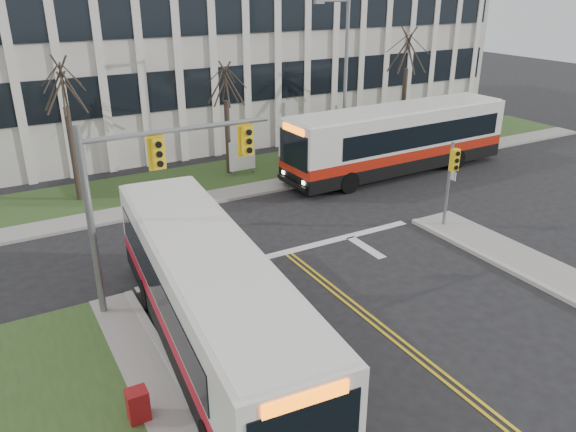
% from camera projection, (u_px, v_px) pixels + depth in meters
% --- Properties ---
extents(ground, '(120.00, 120.00, 0.00)m').
position_uv_depth(ground, '(430.00, 367.00, 15.61)').
color(ground, black).
rests_on(ground, ground).
extents(sidewalk_cross, '(44.00, 1.60, 0.14)m').
position_uv_depth(sidewalk_cross, '(303.00, 180.00, 30.05)').
color(sidewalk_cross, '#9E9B93').
rests_on(sidewalk_cross, ground).
extents(building_lawn, '(44.00, 5.00, 0.12)m').
position_uv_depth(building_lawn, '(278.00, 166.00, 32.31)').
color(building_lawn, '#314B20').
rests_on(building_lawn, ground).
extents(office_building, '(40.00, 16.00, 12.00)m').
position_uv_depth(office_building, '(197.00, 41.00, 39.64)').
color(office_building, silver).
rests_on(office_building, ground).
extents(mast_arm_signal, '(6.11, 0.38, 6.20)m').
position_uv_depth(mast_arm_signal, '(143.00, 181.00, 17.16)').
color(mast_arm_signal, slate).
rests_on(mast_arm_signal, ground).
extents(signal_pole_near, '(0.34, 0.39, 3.80)m').
position_uv_depth(signal_pole_near, '(451.00, 173.00, 23.45)').
color(signal_pole_near, slate).
rests_on(signal_pole_near, ground).
extents(signal_pole_far, '(0.34, 0.39, 3.80)m').
position_uv_depth(signal_pole_far, '(337.00, 130.00, 30.27)').
color(signal_pole_far, slate).
rests_on(signal_pole_far, ground).
extents(streetlight, '(2.15, 0.25, 9.20)m').
position_uv_depth(streetlight, '(343.00, 76.00, 30.25)').
color(streetlight, slate).
rests_on(streetlight, ground).
extents(directory_sign, '(1.50, 0.12, 2.00)m').
position_uv_depth(directory_sign, '(242.00, 156.00, 30.34)').
color(directory_sign, slate).
rests_on(directory_sign, ground).
extents(tree_left, '(1.80, 1.80, 7.70)m').
position_uv_depth(tree_left, '(63.00, 87.00, 25.20)').
color(tree_left, '#42352B').
rests_on(tree_left, ground).
extents(tree_mid, '(1.80, 1.80, 6.82)m').
position_uv_depth(tree_mid, '(226.00, 86.00, 29.24)').
color(tree_mid, '#42352B').
rests_on(tree_mid, ground).
extents(tree_right, '(1.80, 1.80, 8.25)m').
position_uv_depth(tree_right, '(407.00, 52.00, 34.13)').
color(tree_right, '#42352B').
rests_on(tree_right, ground).
extents(bus_main, '(3.72, 12.43, 3.26)m').
position_uv_depth(bus_main, '(209.00, 301.00, 15.70)').
color(bus_main, silver).
rests_on(bus_main, ground).
extents(bus_cross, '(13.52, 3.33, 3.58)m').
position_uv_depth(bus_cross, '(397.00, 141.00, 30.82)').
color(bus_cross, silver).
rests_on(bus_cross, ground).
extents(newspaper_box_red, '(0.51, 0.46, 0.95)m').
position_uv_depth(newspaper_box_red, '(138.00, 407.00, 13.46)').
color(newspaper_box_red, maroon).
rests_on(newspaper_box_red, ground).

